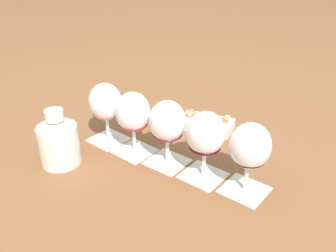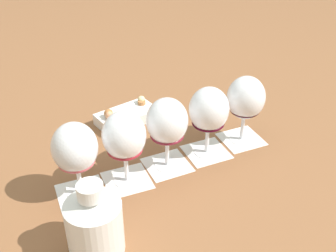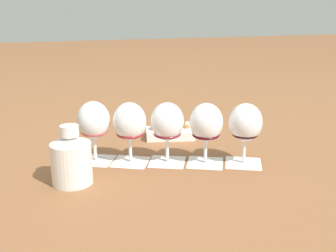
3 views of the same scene
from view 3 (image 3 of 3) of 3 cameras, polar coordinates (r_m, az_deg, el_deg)
ground_plane at (r=1.26m, az=0.21°, el=-4.88°), size 8.00×8.00×0.00m
tasting_card_0 at (r=1.29m, az=-9.79°, el=-4.56°), size 0.14×0.14×0.00m
tasting_card_1 at (r=1.26m, az=-5.08°, el=-4.84°), size 0.14×0.14×0.00m
tasting_card_2 at (r=1.26m, az=-0.13°, el=-4.83°), size 0.13×0.13×0.00m
tasting_card_3 at (r=1.26m, az=5.05°, el=-4.98°), size 0.14×0.13×0.00m
tasting_card_4 at (r=1.27m, az=10.16°, el=-4.97°), size 0.14×0.13×0.00m
wine_glass_0 at (r=1.25m, az=-10.05°, el=0.48°), size 0.10×0.10×0.18m
wine_glass_1 at (r=1.22m, az=-5.23°, el=0.33°), size 0.10×0.10×0.18m
wine_glass_2 at (r=1.22m, az=-0.13°, el=0.36°), size 0.10×0.10×0.18m
wine_glass_3 at (r=1.22m, az=5.19°, el=0.22°), size 0.10×0.10×0.18m
wine_glass_4 at (r=1.23m, az=10.44°, el=0.14°), size 0.10×0.10×0.18m
ceramic_vase at (r=1.12m, az=-12.96°, el=-4.32°), size 0.11×0.11×0.16m
snack_dish at (r=1.47m, az=0.25°, el=-0.93°), size 0.18×0.12×0.06m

